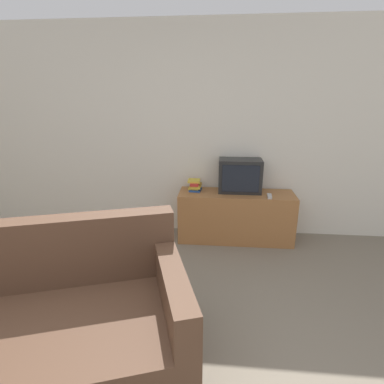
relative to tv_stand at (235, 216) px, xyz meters
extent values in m
cube|color=silver|center=(-0.89, 0.27, 0.99)|extent=(9.00, 0.06, 2.60)
cube|color=#9E6638|center=(0.00, 0.00, 0.00)|extent=(1.40, 0.44, 0.61)
cube|color=black|center=(0.03, 0.07, 0.51)|extent=(0.52, 0.30, 0.40)
cube|color=black|center=(0.03, -0.08, 0.51)|extent=(0.44, 0.01, 0.32)
cube|color=#4C3323|center=(-1.43, -2.24, -0.07)|extent=(2.31, 1.57, 0.47)
cube|color=#4C3323|center=(-1.55, -1.86, 0.41)|extent=(2.06, 0.83, 0.49)
cube|color=#4C3323|center=(-0.49, -1.92, 0.07)|extent=(0.43, 0.94, 0.74)
cube|color=#23478E|center=(-0.51, 0.05, 0.32)|extent=(0.15, 0.18, 0.02)
cube|color=gold|center=(-0.53, 0.06, 0.34)|extent=(0.13, 0.16, 0.02)
cube|color=gold|center=(-0.51, 0.07, 0.37)|extent=(0.14, 0.22, 0.03)
cube|color=#B72D28|center=(-0.52, 0.06, 0.40)|extent=(0.10, 0.21, 0.03)
cube|color=gold|center=(-0.53, 0.07, 0.43)|extent=(0.15, 0.17, 0.02)
cube|color=#B7B7B7|center=(0.38, -0.12, 0.32)|extent=(0.06, 0.16, 0.02)
camera|label=1|loc=(-0.21, -3.51, 1.42)|focal=28.00mm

